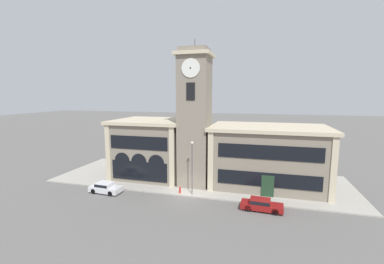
{
  "coord_description": "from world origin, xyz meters",
  "views": [
    {
      "loc": [
        8.84,
        -29.16,
        12.52
      ],
      "look_at": [
        0.17,
        2.42,
        7.82
      ],
      "focal_mm": 24.0,
      "sensor_mm": 36.0,
      "label": 1
    }
  ],
  "objects_px": {
    "parked_car_near": "(105,187)",
    "parked_car_mid": "(261,204)",
    "fire_hydrant": "(180,190)",
    "street_lamp": "(192,161)"
  },
  "relations": [
    {
      "from": "parked_car_near",
      "to": "parked_car_mid",
      "type": "bearing_deg",
      "value": 2.9
    },
    {
      "from": "parked_car_mid",
      "to": "fire_hydrant",
      "type": "height_order",
      "value": "parked_car_mid"
    },
    {
      "from": "street_lamp",
      "to": "parked_car_near",
      "type": "bearing_deg",
      "value": -169.31
    },
    {
      "from": "street_lamp",
      "to": "fire_hydrant",
      "type": "bearing_deg",
      "value": -177.92
    },
    {
      "from": "fire_hydrant",
      "to": "parked_car_mid",
      "type": "bearing_deg",
      "value": -11.48
    },
    {
      "from": "parked_car_mid",
      "to": "street_lamp",
      "type": "height_order",
      "value": "street_lamp"
    },
    {
      "from": "parked_car_mid",
      "to": "fire_hydrant",
      "type": "relative_size",
      "value": 5.27
    },
    {
      "from": "parked_car_near",
      "to": "parked_car_mid",
      "type": "distance_m",
      "value": 19.51
    },
    {
      "from": "street_lamp",
      "to": "fire_hydrant",
      "type": "xyz_separation_m",
      "value": [
        -1.58,
        -0.06,
        -3.92
      ]
    },
    {
      "from": "street_lamp",
      "to": "parked_car_mid",
      "type": "bearing_deg",
      "value": -13.92
    }
  ]
}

